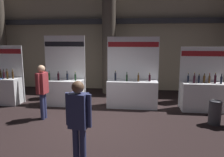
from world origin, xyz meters
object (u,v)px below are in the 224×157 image
Objects in this scene: exhibitor_booth_2 at (132,90)px; exhibitor_booth_3 at (202,94)px; exhibitor_booth_1 at (63,89)px; visitor_4 at (42,87)px; visitor_6 at (79,118)px; trash_bin at (215,113)px.

exhibitor_booth_3 is (2.44, -0.12, -0.03)m from exhibitor_booth_2.
visitor_4 is (-0.11, -1.55, 0.39)m from exhibitor_booth_1.
exhibitor_booth_1 is 1.54× the size of visitor_4.
visitor_4 is at bearing 135.79° from visitor_6.
visitor_4 is at bearing -149.64° from exhibitor_booth_2.
exhibitor_booth_3 is 1.29× the size of visitor_6.
visitor_4 is (-5.14, -0.17, 0.65)m from trash_bin.
visitor_6 is (1.82, -2.45, 0.01)m from visitor_4.
exhibitor_booth_2 is 3.15m from visitor_4.
trash_bin is at bearing -89.92° from exhibitor_booth_3.
visitor_4 reaches higher than trash_bin.
visitor_4 is at bearing -94.07° from exhibitor_booth_1.
exhibitor_booth_3 reaches higher than trash_bin.
visitor_6 is at bearing -102.27° from exhibitor_booth_2.
exhibitor_booth_1 reaches higher than visitor_6.
visitor_6 reaches higher than visitor_4.
exhibitor_booth_2 is at bearing -54.97° from visitor_4.
exhibitor_booth_2 is 3.65× the size of trash_bin.
visitor_6 is at bearing -138.74° from visitor_4.
exhibitor_booth_1 is at bearing -179.26° from exhibitor_booth_2.
exhibitor_booth_1 is 1.53× the size of visitor_6.
exhibitor_booth_3 is 3.15× the size of trash_bin.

